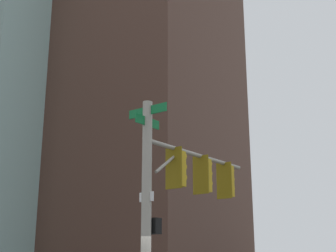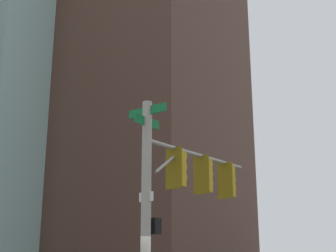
# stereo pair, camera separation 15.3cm
# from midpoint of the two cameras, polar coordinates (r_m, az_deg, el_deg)

# --- Properties ---
(signal_pole_assembly) EXTENTS (5.26, 1.63, 6.01)m
(signal_pole_assembly) POSITION_cam_midpoint_polar(r_m,az_deg,el_deg) (13.70, 1.90, -7.32)
(signal_pole_assembly) COLOR #9E998C
(signal_pole_assembly) RESTS_ON ground_plane
(building_brick_nearside) EXTENTS (25.93, 21.82, 54.20)m
(building_brick_nearside) POSITION_cam_midpoint_polar(r_m,az_deg,el_deg) (64.88, -3.05, 7.21)
(building_brick_nearside) COLOR #4C3328
(building_brick_nearside) RESTS_ON ground_plane
(building_glass_tower) EXTENTS (23.37, 23.44, 72.14)m
(building_glass_tower) POSITION_cam_midpoint_polar(r_m,az_deg,el_deg) (71.72, -17.56, 13.59)
(building_glass_tower) COLOR #9EC6C1
(building_glass_tower) RESTS_ON ground_plane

